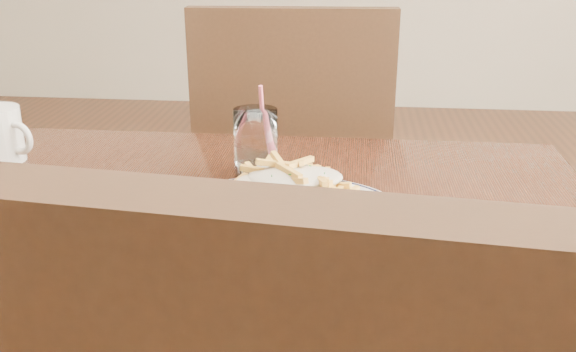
# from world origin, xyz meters

# --- Properties ---
(table) EXTENTS (1.20, 0.80, 0.75)m
(table) POSITION_xyz_m (0.00, 0.00, 0.67)
(table) COLOR black
(table) RESTS_ON ground
(chair_far) EXTENTS (0.48, 0.48, 1.00)m
(chair_far) POSITION_xyz_m (0.05, 0.65, 0.57)
(chair_far) COLOR black
(chair_far) RESTS_ON ground
(fries_plate) EXTENTS (0.41, 0.37, 0.02)m
(fries_plate) POSITION_xyz_m (0.11, -0.01, 0.76)
(fries_plate) COLOR white
(fries_plate) RESTS_ON table
(loaded_fries) EXTENTS (0.26, 0.23, 0.07)m
(loaded_fries) POSITION_xyz_m (0.11, -0.01, 0.81)
(loaded_fries) COLOR gold
(loaded_fries) RESTS_ON fries_plate
(napkin) EXTENTS (0.20, 0.13, 0.01)m
(napkin) POSITION_xyz_m (-0.25, -0.09, 0.75)
(napkin) COLOR silver
(napkin) RESTS_ON table
(cutlery) EXTENTS (0.18, 0.10, 0.01)m
(cutlery) POSITION_xyz_m (-0.25, -0.08, 0.76)
(cutlery) COLOR silver
(cutlery) RESTS_ON napkin
(water_glass) EXTENTS (0.07, 0.07, 0.17)m
(water_glass) POSITION_xyz_m (0.03, 0.16, 0.80)
(water_glass) COLOR white
(water_glass) RESTS_ON table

